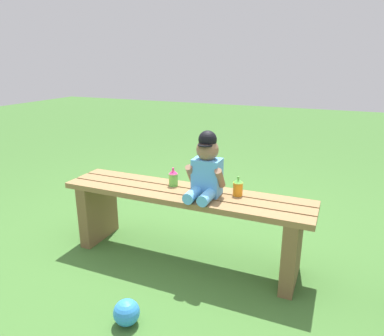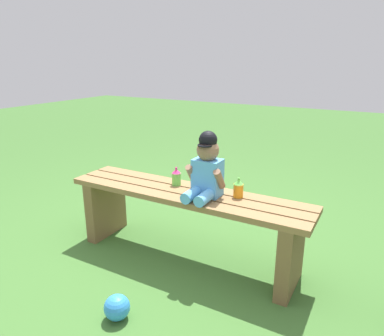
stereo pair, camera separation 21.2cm
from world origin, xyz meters
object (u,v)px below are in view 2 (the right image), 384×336
park_bench (186,213)px  child_figure (206,169)px  sippy_cup_left (176,177)px  toy_ball (117,307)px  sippy_cup_right (238,188)px

park_bench → child_figure: size_ratio=4.02×
park_bench → sippy_cup_left: size_ratio=13.13×
park_bench → child_figure: child_figure is taller
child_figure → park_bench: bearing=176.6°
child_figure → sippy_cup_left: (-0.26, 0.08, -0.12)m
park_bench → child_figure: 0.36m
park_bench → toy_ball: (-0.01, -0.69, -0.26)m
toy_ball → sippy_cup_left: bearing=97.6°
sippy_cup_right → sippy_cup_left: bearing=180.0°
child_figure → sippy_cup_right: 0.23m
child_figure → sippy_cup_right: (0.18, 0.08, -0.12)m
sippy_cup_left → toy_ball: (0.10, -0.76, -0.47)m
sippy_cup_left → sippy_cup_right: bearing=0.0°
sippy_cup_left → child_figure: bearing=-16.6°
child_figure → toy_ball: (-0.16, -0.68, -0.59)m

